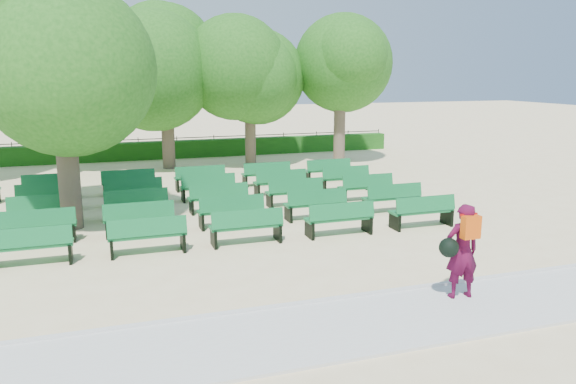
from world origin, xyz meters
name	(u,v)px	position (x,y,z in m)	size (l,w,h in m)	color
ground	(210,227)	(0.00, 0.00, 0.00)	(120.00, 120.00, 0.00)	beige
paving	(292,335)	(0.00, -7.40, 0.03)	(30.00, 2.20, 0.06)	silver
curb	(273,308)	(0.00, -6.25, 0.05)	(30.00, 0.12, 0.10)	silver
hedge	(159,150)	(0.00, 14.00, 0.45)	(26.00, 0.70, 0.90)	#1D5B17
fence	(159,158)	(0.00, 14.40, 0.00)	(26.00, 0.10, 1.02)	black
tree_line	(169,171)	(0.00, 10.00, 0.00)	(21.80, 6.80, 7.04)	#296A1C
bench_array	(179,212)	(-0.67, 1.69, 0.10)	(1.91, 0.61, 1.20)	#126C34
tree_among	(59,61)	(-3.80, 1.13, 4.73)	(5.21, 5.21, 7.11)	brown
person	(461,250)	(3.64, -6.94, 1.04)	(0.91, 0.56, 1.90)	#4B0A29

